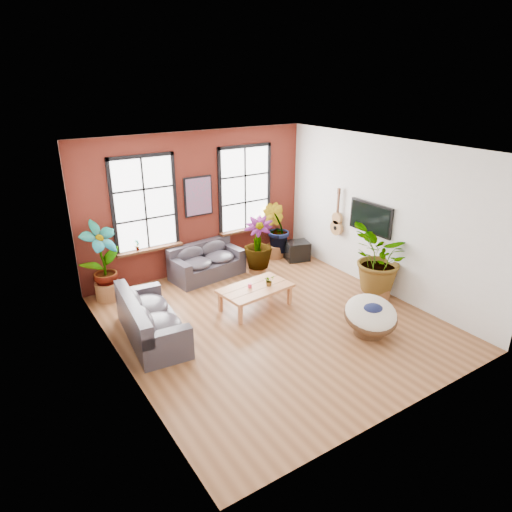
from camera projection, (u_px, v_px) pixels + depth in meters
The scene contains 19 objects.
room at pixel (269, 240), 8.82m from camera, with size 6.04×6.54×3.54m.
sofa_back at pixel (206, 262), 11.33m from camera, with size 1.88×1.08×0.82m.
sofa_left at pixel (149, 320), 8.64m from camera, with size 1.10×2.23×0.85m.
coffee_table at pixel (255, 289), 9.76m from camera, with size 1.62×1.04×0.59m.
papasan_chair at pixel (371, 315), 8.78m from camera, with size 1.36×1.37×0.78m.
poster at pixel (198, 196), 11.10m from camera, with size 0.74×0.06×0.98m.
tv_wall_unit at pixel (360, 219), 10.73m from camera, with size 0.13×1.86×1.20m.
media_box at pixel (297, 251), 12.39m from camera, with size 0.73×0.66×0.51m.
pot_back_left at pixel (108, 291), 10.23m from camera, with size 0.69×0.69×0.40m.
pot_back_right at pixel (275, 251), 12.59m from camera, with size 0.51×0.51×0.35m.
pot_right_wall at pixel (378, 290), 10.26m from camera, with size 0.56×0.56×0.39m.
pot_mid at pixel (257, 266), 11.66m from camera, with size 0.52×0.52×0.32m.
floor_plant_back_left at pixel (102, 259), 9.91m from camera, with size 0.89×0.60×1.68m, color #10370E.
floor_plant_back_right at pixel (276, 228), 12.38m from camera, with size 0.74×0.59×1.34m, color #10370E.
floor_plant_right_wall at pixel (380, 259), 9.98m from camera, with size 1.42×1.23×1.58m, color #10370E.
floor_plant_mid at pixel (258, 243), 11.41m from camera, with size 0.73×0.73×1.30m, color #10370E.
table_plant at pixel (269, 281), 9.76m from camera, with size 0.21×0.18×0.23m, color #10370E.
sill_plant_left at pixel (137, 245), 10.57m from camera, with size 0.14×0.10×0.27m, color #10370E.
sill_plant_right at pixel (258, 221), 12.26m from camera, with size 0.15×0.15×0.27m, color #10370E.
Camera 1 is at (-4.73, -6.68, 4.74)m, focal length 32.00 mm.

